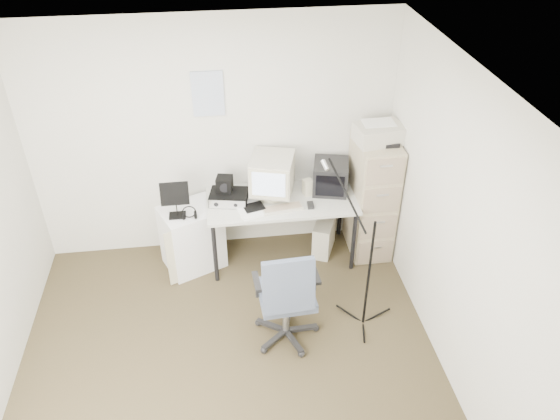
{
  "coord_description": "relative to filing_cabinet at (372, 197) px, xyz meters",
  "views": [
    {
      "loc": [
        0.01,
        -3.06,
        3.78
      ],
      "look_at": [
        0.55,
        0.95,
        0.95
      ],
      "focal_mm": 35.0,
      "sensor_mm": 36.0,
      "label": 1
    }
  ],
  "objects": [
    {
      "name": "desk_speaker",
      "position": [
        -0.67,
        0.02,
        0.16
      ],
      "size": [
        0.11,
        0.11,
        0.17
      ],
      "primitive_type": "cube",
      "rotation": [
        0.0,
        0.0,
        0.28
      ],
      "color": "beige",
      "rests_on": "desk"
    },
    {
      "name": "office_chair",
      "position": [
        -1.06,
        -1.16,
        -0.13
      ],
      "size": [
        0.63,
        0.63,
        1.04
      ],
      "primitive_type": "cube",
      "rotation": [
        0.0,
        0.0,
        0.05
      ],
      "color": "slate",
      "rests_on": "floor"
    },
    {
      "name": "wall_calendar",
      "position": [
        -1.6,
        0.31,
        1.1
      ],
      "size": [
        0.3,
        0.02,
        0.44
      ],
      "primitive_type": "cube",
      "color": "white",
      "rests_on": "wall_back"
    },
    {
      "name": "crt_tv",
      "position": [
        -0.43,
        0.08,
        0.24
      ],
      "size": [
        0.42,
        0.43,
        0.31
      ],
      "primitive_type": "cube",
      "rotation": [
        0.0,
        0.0,
        -0.24
      ],
      "color": "black",
      "rests_on": "desk"
    },
    {
      "name": "radio_speaker",
      "position": [
        -1.51,
        0.04,
        0.26
      ],
      "size": [
        0.18,
        0.17,
        0.15
      ],
      "primitive_type": "cube",
      "rotation": [
        0.0,
        0.0,
        -0.22
      ],
      "color": "black",
      "rests_on": "radio_receiver"
    },
    {
      "name": "wall_back",
      "position": [
        -1.58,
        0.32,
        0.6
      ],
      "size": [
        3.6,
        0.02,
        2.5
      ],
      "primitive_type": "cube",
      "color": "beige",
      "rests_on": "ground"
    },
    {
      "name": "mic_stand",
      "position": [
        -0.32,
        -1.1,
        0.11
      ],
      "size": [
        0.03,
        0.03,
        1.52
      ],
      "primitive_type": "cylinder",
      "rotation": [
        0.0,
        0.0,
        1.88
      ],
      "color": "black",
      "rests_on": "floor"
    },
    {
      "name": "headphones",
      "position": [
        -1.86,
        -0.19,
        0.09
      ],
      "size": [
        0.17,
        0.17,
        0.03
      ],
      "primitive_type": "torus",
      "rotation": [
        0.0,
        0.0,
        0.12
      ],
      "color": "black",
      "rests_on": "side_cart"
    },
    {
      "name": "desk",
      "position": [
        -0.95,
        -0.03,
        -0.29
      ],
      "size": [
        1.5,
        0.7,
        0.73
      ],
      "primitive_type": "cube",
      "color": "beige",
      "rests_on": "floor"
    },
    {
      "name": "pc_tower",
      "position": [
        -0.48,
        0.01,
        -0.46
      ],
      "size": [
        0.32,
        0.44,
        0.37
      ],
      "primitive_type": "cube",
      "rotation": [
        0.0,
        0.0,
        -0.41
      ],
      "color": "silver",
      "rests_on": "floor"
    },
    {
      "name": "papers",
      "position": [
        -1.28,
        -0.17,
        0.09
      ],
      "size": [
        0.32,
        0.38,
        0.02
      ],
      "primitive_type": "cube",
      "rotation": [
        0.0,
        0.0,
        0.27
      ],
      "color": "white",
      "rests_on": "desk"
    },
    {
      "name": "floor",
      "position": [
        -1.58,
        -1.48,
        -0.66
      ],
      "size": [
        3.6,
        3.6,
        0.01
      ],
      "primitive_type": "cube",
      "color": "#3C361C",
      "rests_on": "ground"
    },
    {
      "name": "crt_monitor",
      "position": [
        -1.03,
        0.04,
        0.3
      ],
      "size": [
        0.5,
        0.52,
        0.45
      ],
      "primitive_type": "cube",
      "rotation": [
        0.0,
        0.0,
        -0.27
      ],
      "color": "silver",
      "rests_on": "desk"
    },
    {
      "name": "side_cart",
      "position": [
        -1.87,
        -0.04,
        -0.3
      ],
      "size": [
        0.69,
        0.63,
        0.69
      ],
      "primitive_type": "cube",
      "rotation": [
        0.0,
        0.0,
        0.42
      ],
      "color": "white",
      "rests_on": "floor"
    },
    {
      "name": "wall_right",
      "position": [
        0.22,
        -1.48,
        0.6
      ],
      "size": [
        0.02,
        3.6,
        2.5
      ],
      "primitive_type": "cube",
      "color": "beige",
      "rests_on": "ground"
    },
    {
      "name": "ceiling",
      "position": [
        -1.58,
        -1.48,
        1.85
      ],
      "size": [
        3.6,
        3.6,
        0.01
      ],
      "primitive_type": "cube",
      "color": "white",
      "rests_on": "ground"
    },
    {
      "name": "keyboard",
      "position": [
        -0.96,
        -0.21,
        0.09
      ],
      "size": [
        0.42,
        0.2,
        0.02
      ],
      "primitive_type": "cube",
      "rotation": [
        0.0,
        0.0,
        0.15
      ],
      "color": "silver",
      "rests_on": "desk"
    },
    {
      "name": "music_stand",
      "position": [
        -1.98,
        -0.13,
        0.24
      ],
      "size": [
        0.3,
        0.22,
        0.39
      ],
      "primitive_type": "cube",
      "rotation": [
        0.0,
        0.0,
        -0.32
      ],
      "color": "black",
      "rests_on": "side_cart"
    },
    {
      "name": "printer",
      "position": [
        0.0,
        -0.01,
        0.74
      ],
      "size": [
        0.49,
        0.37,
        0.17
      ],
      "primitive_type": "cube",
      "rotation": [
        0.0,
        0.0,
        0.15
      ],
      "color": "silver",
      "rests_on": "filing_cabinet"
    },
    {
      "name": "filing_cabinet",
      "position": [
        0.0,
        0.0,
        0.0
      ],
      "size": [
        0.4,
        0.6,
        1.3
      ],
      "primitive_type": "cube",
      "color": "#B9B098",
      "rests_on": "floor"
    },
    {
      "name": "radio_receiver",
      "position": [
        -1.47,
        -0.0,
        0.13
      ],
      "size": [
        0.42,
        0.33,
        0.11
      ],
      "primitive_type": "cube",
      "rotation": [
        0.0,
        0.0,
        -0.2
      ],
      "color": "black",
      "rests_on": "desk"
    },
    {
      "name": "mouse",
      "position": [
        -0.68,
        -0.2,
        0.1
      ],
      "size": [
        0.07,
        0.11,
        0.03
      ],
      "primitive_type": "cube",
      "rotation": [
        0.0,
        0.0,
        -0.04
      ],
      "color": "black",
      "rests_on": "desk"
    }
  ]
}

